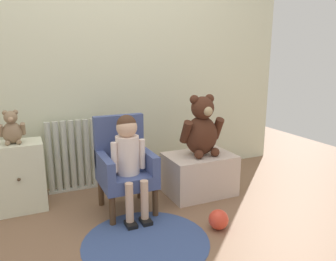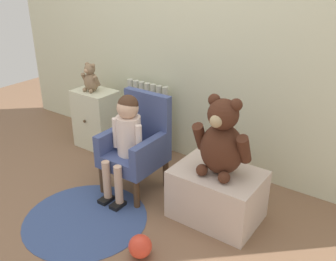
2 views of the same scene
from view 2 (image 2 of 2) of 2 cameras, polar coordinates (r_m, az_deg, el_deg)
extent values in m
plane|color=brown|center=(2.60, -12.26, -12.93)|extent=(6.00, 6.00, 0.00)
cube|color=beige|center=(2.97, 2.54, 17.58)|extent=(3.80, 0.05, 2.40)
cylinder|color=beige|center=(3.37, -5.56, 2.86)|extent=(0.05, 0.05, 0.60)
cylinder|color=beige|center=(3.33, -4.74, 2.63)|extent=(0.05, 0.05, 0.60)
cylinder|color=beige|center=(3.29, -3.91, 2.40)|extent=(0.05, 0.05, 0.60)
cylinder|color=beige|center=(3.26, -3.07, 2.17)|extent=(0.05, 0.05, 0.60)
cylinder|color=beige|center=(3.22, -2.20, 1.93)|extent=(0.05, 0.05, 0.60)
cylinder|color=beige|center=(3.19, -1.31, 1.68)|extent=(0.05, 0.05, 0.60)
cylinder|color=beige|center=(3.15, -0.41, 1.43)|extent=(0.05, 0.05, 0.60)
cube|color=beige|center=(3.39, -2.95, -2.71)|extent=(0.43, 0.05, 0.02)
cube|color=beige|center=(3.41, -10.83, 1.76)|extent=(0.37, 0.26, 0.53)
sphere|color=#4C3823|center=(3.31, -12.62, 1.38)|extent=(0.02, 0.02, 0.02)
cube|color=#425084|center=(2.72, -5.24, -4.09)|extent=(0.39, 0.40, 0.10)
cube|color=#425084|center=(2.73, -3.11, 1.91)|extent=(0.39, 0.06, 0.40)
cube|color=#425084|center=(2.76, -7.93, -0.94)|extent=(0.06, 0.40, 0.14)
cube|color=#425084|center=(2.57, -2.56, -2.76)|extent=(0.06, 0.40, 0.14)
cylinder|color=#4C331E|center=(2.79, -9.96, -7.32)|extent=(0.04, 0.04, 0.21)
cylinder|color=#4C331E|center=(2.60, -4.81, -9.58)|extent=(0.04, 0.04, 0.21)
cylinder|color=#4C331E|center=(3.00, -5.38, -4.58)|extent=(0.04, 0.04, 0.21)
cylinder|color=#4C331E|center=(2.82, -0.36, -6.45)|extent=(0.04, 0.04, 0.21)
cylinder|color=silver|center=(2.60, -5.97, -0.76)|extent=(0.17, 0.17, 0.28)
sphere|color=#D8AD8E|center=(2.52, -6.17, 3.43)|extent=(0.15, 0.15, 0.15)
sphere|color=#472D1E|center=(2.52, -6.11, 3.86)|extent=(0.14, 0.14, 0.14)
cylinder|color=#D8AD8E|center=(2.65, -9.32, -7.40)|extent=(0.06, 0.06, 0.28)
cube|color=black|center=(2.72, -9.39, -10.37)|extent=(0.07, 0.11, 0.03)
cylinder|color=#D8AD8E|center=(2.58, -7.54, -8.18)|extent=(0.06, 0.06, 0.28)
cube|color=black|center=(2.66, -7.65, -11.20)|extent=(0.07, 0.11, 0.03)
cylinder|color=silver|center=(2.66, -7.96, -0.34)|extent=(0.04, 0.04, 0.22)
cylinder|color=silver|center=(2.53, -4.46, -1.50)|extent=(0.04, 0.04, 0.22)
cube|color=beige|center=(2.49, 7.44, -9.63)|extent=(0.56, 0.40, 0.34)
ellipsoid|color=#462517|center=(2.31, 8.21, -2.82)|extent=(0.28, 0.24, 0.33)
sphere|color=#462517|center=(2.21, 8.42, 2.45)|extent=(0.19, 0.19, 0.19)
sphere|color=tan|center=(2.14, 7.34, 1.42)|extent=(0.08, 0.08, 0.08)
sphere|color=#462517|center=(2.22, 7.07, 4.64)|extent=(0.08, 0.08, 0.08)
sphere|color=#462517|center=(2.16, 10.34, 3.87)|extent=(0.08, 0.08, 0.08)
cylinder|color=#462517|center=(2.34, 4.94, -0.92)|extent=(0.07, 0.14, 0.20)
cylinder|color=#462517|center=(2.23, 11.51, -2.81)|extent=(0.07, 0.14, 0.20)
sphere|color=#462517|center=(2.33, 5.20, -6.01)|extent=(0.08, 0.08, 0.08)
sphere|color=#462517|center=(2.27, 8.52, -7.10)|extent=(0.08, 0.08, 0.08)
ellipsoid|color=#8B6F52|center=(3.30, -11.60, 7.25)|extent=(0.14, 0.12, 0.16)
sphere|color=#8B6F52|center=(3.26, -11.85, 9.14)|extent=(0.09, 0.09, 0.09)
sphere|color=tan|center=(3.24, -12.37, 8.85)|extent=(0.04, 0.04, 0.04)
sphere|color=#8B6F52|center=(3.28, -12.24, 9.83)|extent=(0.04, 0.04, 0.04)
sphere|color=#8B6F52|center=(3.23, -11.39, 9.68)|extent=(0.04, 0.04, 0.04)
cylinder|color=#8B6F52|center=(3.34, -12.58, 7.81)|extent=(0.03, 0.07, 0.10)
cylinder|color=#8B6F52|center=(3.23, -10.81, 7.43)|extent=(0.03, 0.07, 0.10)
sphere|color=#8B6F52|center=(3.31, -12.58, 6.11)|extent=(0.04, 0.04, 0.04)
sphere|color=#8B6F52|center=(3.26, -11.68, 5.89)|extent=(0.04, 0.04, 0.04)
cylinder|color=#374B7E|center=(2.59, -12.39, -13.00)|extent=(0.81, 0.81, 0.01)
sphere|color=red|center=(2.24, -4.26, -17.19)|extent=(0.14, 0.14, 0.14)
camera|label=1|loc=(2.32, -63.82, 0.83)|focal=35.00mm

